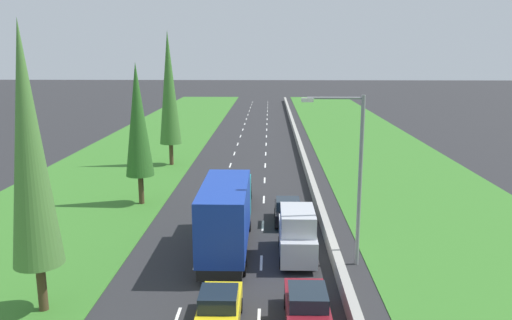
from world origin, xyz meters
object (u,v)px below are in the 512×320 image
Objects in this scene: maroon_sedan_right_lane at (307,307)px; silver_van_right_lane at (297,234)px; black_sedan_centre_lane_fifth at (239,194)px; poplar_tree_second at (29,147)px; blue_box_truck_centre_lane at (226,215)px; black_hatchback_right_lane at (288,211)px; poplar_tree_fourth at (169,88)px; poplar_tree_third at (138,120)px; street_light_mast at (354,169)px; yellow_hatchback_centre_lane at (219,309)px.

maroon_sedan_right_lane is 7.06m from silver_van_right_lane.
silver_van_right_lane reaches higher than black_sedan_centre_lane_fifth.
blue_box_truck_centre_lane is at bearing 42.51° from poplar_tree_second.
black_hatchback_right_lane is (-0.36, 12.89, 0.02)m from maroon_sedan_right_lane.
poplar_tree_fourth reaches higher than black_hatchback_right_lane.
poplar_tree_third reaches higher than blue_box_truck_centre_lane.
poplar_tree_second reaches higher than silver_van_right_lane.
black_hatchback_right_lane is (-0.30, 5.86, -0.56)m from silver_van_right_lane.
maroon_sedan_right_lane is 33.16m from poplar_tree_fourth.
poplar_tree_second reaches higher than black_sedan_centre_lane_fifth.
maroon_sedan_right_lane is 1.15× the size of black_hatchback_right_lane.
black_sedan_centre_lane_fifth is at bearing -60.46° from poplar_tree_fourth.
maroon_sedan_right_lane is 13.17m from poplar_tree_second.
poplar_tree_third reaches higher than black_sedan_centre_lane_fifth.
maroon_sedan_right_lane is at bearing -89.55° from silver_van_right_lane.
poplar_tree_fourth reaches higher than blue_box_truck_centre_lane.
street_light_mast is at bearing -12.40° from blue_box_truck_centre_lane.
black_sedan_centre_lane_fifth is (-3.48, 4.15, -0.02)m from black_hatchback_right_lane.
yellow_hatchback_centre_lane is at bearing -89.19° from black_sedan_centre_lane_fifth.
poplar_tree_fourth reaches higher than yellow_hatchback_centre_lane.
poplar_tree_fourth is (-11.40, 30.38, 6.84)m from maroon_sedan_right_lane.
black_hatchback_right_lane is at bearing 76.16° from yellow_hatchback_centre_lane.
poplar_tree_fourth reaches higher than silver_van_right_lane.
poplar_tree_second reaches higher than blue_box_truck_centre_lane.
street_light_mast is at bearing 66.51° from maroon_sedan_right_lane.
poplar_tree_third is 13.46m from poplar_tree_fourth.
poplar_tree_fourth is 28.01m from street_light_mast.
poplar_tree_fourth is at bearing 122.26° from black_hatchback_right_lane.
maroon_sedan_right_lane is at bearing -4.76° from poplar_tree_second.
poplar_tree_third reaches higher than yellow_hatchback_centre_lane.
black_hatchback_right_lane is at bearing 115.29° from street_light_mast.
poplar_tree_fourth is (-0.30, 13.39, 1.38)m from poplar_tree_third.
black_hatchback_right_lane is 8.50m from street_light_mast.
street_light_mast is at bearing -64.71° from black_hatchback_right_lane.
poplar_tree_second reaches higher than black_hatchback_right_lane.
maroon_sedan_right_lane is 0.36× the size of poplar_tree_second.
poplar_tree_third reaches higher than maroon_sedan_right_lane.
poplar_tree_fourth is at bearing 89.92° from poplar_tree_second.
silver_van_right_lane is 0.37× the size of poplar_tree_fourth.
poplar_tree_fourth is (-7.55, 13.33, 6.84)m from black_sedan_centre_lane_fifth.
street_light_mast is at bearing -59.55° from poplar_tree_fourth.
poplar_tree_third is at bearing 159.12° from black_hatchback_right_lane.
silver_van_right_lane is at bearing -42.03° from poplar_tree_third.
maroon_sedan_right_lane is 0.50× the size of street_light_mast.
poplar_tree_fourth is (-7.80, 30.63, 6.81)m from yellow_hatchback_centre_lane.
maroon_sedan_right_lane is 17.47m from black_sedan_centre_lane_fifth.
silver_van_right_lane is 8.13m from yellow_hatchback_centre_lane.
black_hatchback_right_lane is 5.42m from black_sedan_centre_lane_fifth.
yellow_hatchback_centre_lane is 0.43× the size of street_light_mast.
poplar_tree_third is (-7.25, -0.06, 5.45)m from black_sedan_centre_lane_fifth.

